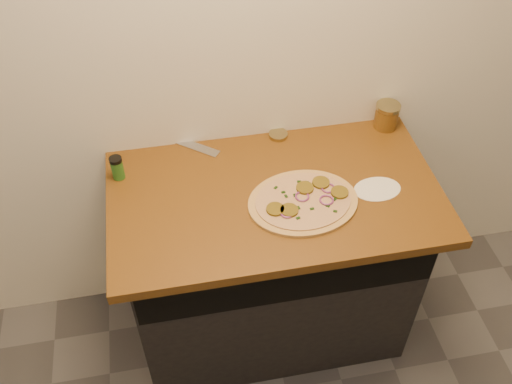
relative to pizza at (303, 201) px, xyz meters
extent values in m
cube|color=silver|center=(-0.09, 0.41, 0.44)|extent=(4.00, 0.02, 2.70)
cube|color=black|center=(-0.09, 0.11, -0.48)|extent=(1.10, 0.60, 0.86)
cube|color=brown|center=(-0.09, 0.08, -0.03)|extent=(1.20, 0.70, 0.04)
cylinder|color=tan|center=(0.00, 0.00, 0.00)|extent=(0.42, 0.42, 0.01)
cylinder|color=beige|center=(0.00, 0.00, 0.01)|extent=(0.36, 0.36, 0.01)
cylinder|color=brown|center=(-0.06, -0.04, 0.01)|extent=(0.06, 0.06, 0.01)
cylinder|color=brown|center=(-0.11, -0.03, 0.01)|extent=(0.06, 0.06, 0.01)
cylinder|color=brown|center=(0.08, 0.07, 0.01)|extent=(0.06, 0.06, 0.01)
cylinder|color=brown|center=(0.02, 0.05, 0.01)|extent=(0.06, 0.06, 0.01)
cylinder|color=brown|center=(0.13, 0.01, 0.01)|extent=(0.06, 0.06, 0.01)
torus|color=#772C6D|center=(0.08, -0.02, 0.01)|extent=(0.05, 0.05, 0.01)
torus|color=#772C6D|center=(-0.07, -0.05, 0.01)|extent=(0.05, 0.05, 0.01)
torus|color=#772C6D|center=(0.10, 0.04, 0.01)|extent=(0.05, 0.05, 0.01)
torus|color=#772C6D|center=(0.00, 0.01, 0.01)|extent=(0.05, 0.05, 0.01)
cube|color=black|center=(0.09, -0.08, 0.01)|extent=(0.02, 0.01, 0.00)
cube|color=black|center=(-0.03, 0.03, 0.01)|extent=(0.01, 0.01, 0.00)
cube|color=black|center=(0.01, 0.09, 0.01)|extent=(0.02, 0.01, 0.00)
cube|color=black|center=(-0.03, -0.04, 0.01)|extent=(0.01, 0.02, 0.00)
cube|color=black|center=(0.03, 0.08, 0.01)|extent=(0.02, 0.01, 0.00)
cube|color=black|center=(-0.06, 0.03, 0.01)|extent=(0.01, 0.02, 0.00)
cube|color=black|center=(-0.08, 0.08, 0.01)|extent=(0.02, 0.02, 0.00)
cube|color=black|center=(0.11, -0.02, 0.01)|extent=(0.02, 0.02, 0.00)
cube|color=black|center=(-0.04, -0.08, 0.01)|extent=(0.02, 0.01, 0.00)
cube|color=black|center=(0.02, -0.05, 0.01)|extent=(0.02, 0.01, 0.00)
cube|color=black|center=(-0.06, 0.05, 0.01)|extent=(0.02, 0.01, 0.00)
cube|color=black|center=(0.08, -0.05, 0.01)|extent=(0.02, 0.02, 0.00)
cube|color=#B7BAC1|center=(-0.34, 0.38, -0.01)|extent=(0.19, 0.16, 0.00)
cube|color=black|center=(-0.46, 0.47, 0.00)|extent=(0.11, 0.09, 0.02)
cylinder|color=#9C8D5A|center=(-0.01, 0.38, 0.00)|extent=(0.09, 0.09, 0.02)
cylinder|color=#A42010|center=(0.43, 0.36, 0.04)|extent=(0.09, 0.09, 0.09)
cylinder|color=#9C8D5A|center=(0.43, 0.36, 0.09)|extent=(0.10, 0.10, 0.02)
cylinder|color=#29611E|center=(-0.64, 0.26, 0.03)|extent=(0.05, 0.05, 0.08)
cylinder|color=black|center=(-0.64, 0.26, 0.08)|extent=(0.05, 0.05, 0.01)
cylinder|color=white|center=(0.28, 0.02, -0.01)|extent=(0.18, 0.18, 0.00)
camera|label=1|loc=(-0.42, -1.33, 1.45)|focal=40.00mm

